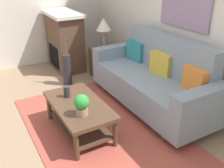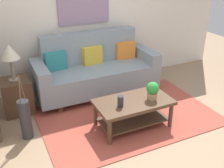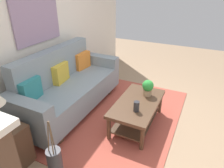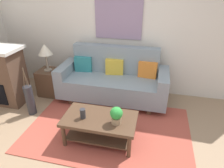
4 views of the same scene
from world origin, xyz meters
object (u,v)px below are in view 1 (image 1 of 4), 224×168
Objects in this scene: throw_pillow_teal at (135,51)px; floor_vase at (67,70)px; side_table at (104,63)px; table_lamp at (104,26)px; throw_pillow_orange at (195,80)px; couch at (153,80)px; potted_plant_tabletop at (82,104)px; coffee_table at (79,111)px; throw_pillow_mustard at (161,63)px; fireplace at (65,41)px; tabletop_vase at (67,92)px.

floor_vase is (-0.70, -0.99, -0.39)m from throw_pillow_teal.
side_table is 0.98× the size of table_lamp.
couch is at bearing -169.36° from throw_pillow_orange.
couch is 0.73m from throw_pillow_teal.
side_table is at bearing 0.00° from table_lamp.
table_lamp is (-1.73, 1.22, 0.42)m from potted_plant_tabletop.
side_table is (-1.73, 1.22, -0.29)m from potted_plant_tabletop.
floor_vase is at bearing -147.94° from couch.
coffee_table is (0.08, -1.25, -0.12)m from couch.
throw_pillow_teal is at bearing 125.29° from potted_plant_tabletop.
throw_pillow_mustard is (0.00, 0.13, 0.25)m from couch.
couch reaches higher than throw_pillow_teal.
side_table is (-1.38, -0.10, -0.15)m from couch.
throw_pillow_orange is 1.48m from potted_plant_tabletop.
throw_pillow_teal is 1.27m from floor_vase.
throw_pillow_orange reaches higher than coffee_table.
potted_plant_tabletop is at bearing -75.17° from couch.
throw_pillow_mustard is at bearing 9.22° from table_lamp.
fireplace reaches higher than potted_plant_tabletop.
throw_pillow_orange reaches higher than tabletop_vase.
table_lamp reaches higher than throw_pillow_orange.
potted_plant_tabletop is 0.46× the size of floor_vase.
couch is at bearing 4.07° from side_table.
fireplace reaches higher than throw_pillow_teal.
side_table is at bearing 90.68° from floor_vase.
throw_pillow_orange is at bearing 77.34° from potted_plant_tabletop.
throw_pillow_orange is 0.63× the size of table_lamp.
tabletop_vase is at bearing -120.05° from throw_pillow_orange.
table_lamp is at bearing 90.68° from floor_vase.
coffee_table is at bearing -86.29° from couch.
floor_vase is (-1.37, -0.99, -0.39)m from throw_pillow_mustard.
throw_pillow_mustard is at bearing 90.00° from couch.
coffee_table is (-0.59, -1.37, -0.37)m from throw_pillow_orange.
potted_plant_tabletop is at bearing -16.23° from fireplace.
fireplace reaches higher than coffee_table.
coffee_table is 4.20× the size of potted_plant_tabletop.
couch is 3.87× the size of side_table.
floor_vase is at bearing 165.12° from coffee_table.
throw_pillow_orange is at bearing 66.73° from coffee_table.
fireplace is at bearing -154.50° from throw_pillow_teal.
fireplace is 0.89m from floor_vase.
floor_vase is at bearing -125.46° from throw_pillow_teal.
couch is at bearing -10.64° from throw_pillow_teal.
fireplace is at bearing -161.80° from throw_pillow_mustard.
throw_pillow_orange is 2.92m from fireplace.
tabletop_vase reaches higher than floor_vase.
table_lamp is (-1.38, -0.22, 0.31)m from throw_pillow_mustard.
throw_pillow_teal is at bearing 17.51° from table_lamp.
table_lamp is (-1.23, 1.21, 0.49)m from tabletop_vase.
fireplace is at bearing 163.52° from coffee_table.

